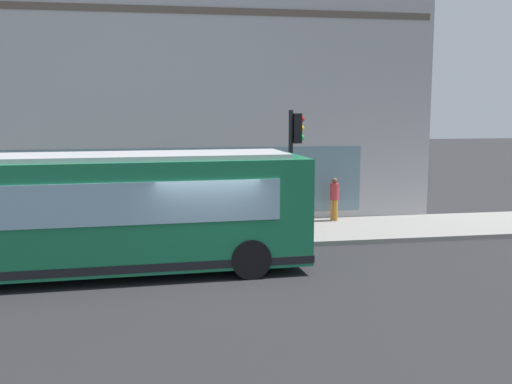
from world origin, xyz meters
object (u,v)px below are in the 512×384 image
object	(u,v)px
pedestrian_walking_along_curb	(69,213)
pedestrian_near_hydrant	(205,200)
fire_hydrant	(198,220)
pedestrian_by_light_pole	(224,201)
city_bus_nearside	(109,214)
newspaper_vending_box	(300,210)
traffic_light_near_corner	(295,150)
pedestrian_near_building_entrance	(334,196)

from	to	relation	value
pedestrian_walking_along_curb	pedestrian_near_hydrant	size ratio (longest dim) A/B	1.04
fire_hydrant	pedestrian_by_light_pole	distance (m)	1.07
city_bus_nearside	newspaper_vending_box	size ratio (longest dim) A/B	11.25
traffic_light_near_corner	fire_hydrant	xyz separation A→B (m)	(1.81, 2.82, -2.42)
city_bus_nearside	newspaper_vending_box	bearing A→B (deg)	-51.05
fire_hydrant	pedestrian_near_hydrant	bearing A→B (deg)	-20.69
pedestrian_near_building_entrance	pedestrian_by_light_pole	bearing A→B (deg)	104.79
city_bus_nearside	pedestrian_walking_along_curb	size ratio (longest dim) A/B	6.08
traffic_light_near_corner	city_bus_nearside	bearing A→B (deg)	114.45
city_bus_nearside	pedestrian_walking_along_curb	xyz separation A→B (m)	(2.95, 1.34, -0.45)
city_bus_nearside	pedestrian_walking_along_curb	distance (m)	3.27
traffic_light_near_corner	pedestrian_walking_along_curb	xyz separation A→B (m)	(0.49, 6.74, -1.82)
fire_hydrant	pedestrian_walking_along_curb	size ratio (longest dim) A/B	0.44
pedestrian_near_hydrant	newspaper_vending_box	size ratio (longest dim) A/B	1.78
pedestrian_near_hydrant	pedestrian_by_light_pole	xyz separation A→B (m)	(-0.89, -0.57, 0.07)
traffic_light_near_corner	pedestrian_near_building_entrance	world-z (taller)	traffic_light_near_corner
traffic_light_near_corner	pedestrian_by_light_pole	size ratio (longest dim) A/B	2.33
pedestrian_near_building_entrance	newspaper_vending_box	xyz separation A→B (m)	(-0.20, 1.31, -0.43)
pedestrian_near_hydrant	pedestrian_near_building_entrance	distance (m)	4.71
pedestrian_walking_along_curb	pedestrian_near_hydrant	xyz separation A→B (m)	(2.12, -4.22, -0.04)
traffic_light_near_corner	pedestrian_near_hydrant	world-z (taller)	traffic_light_near_corner
city_bus_nearside	traffic_light_near_corner	distance (m)	6.10
city_bus_nearside	fire_hydrant	bearing A→B (deg)	-31.14
traffic_light_near_corner	pedestrian_by_light_pole	world-z (taller)	traffic_light_near_corner
fire_hydrant	pedestrian_near_building_entrance	world-z (taller)	pedestrian_near_building_entrance
pedestrian_by_light_pole	fire_hydrant	bearing A→B (deg)	83.95
city_bus_nearside	traffic_light_near_corner	world-z (taller)	traffic_light_near_corner
pedestrian_walking_along_curb	pedestrian_by_light_pole	size ratio (longest dim) A/B	0.97
pedestrian_near_building_entrance	pedestrian_near_hydrant	bearing A→B (deg)	92.49
newspaper_vending_box	city_bus_nearside	bearing A→B (deg)	128.95
pedestrian_walking_along_curb	pedestrian_near_building_entrance	bearing A→B (deg)	-75.39
traffic_light_near_corner	newspaper_vending_box	bearing A→B (deg)	-18.44
city_bus_nearside	pedestrian_near_hydrant	world-z (taller)	city_bus_nearside
pedestrian_near_hydrant	fire_hydrant	bearing A→B (deg)	159.31
pedestrian_near_hydrant	newspaper_vending_box	distance (m)	3.43
traffic_light_near_corner	pedestrian_walking_along_curb	size ratio (longest dim) A/B	2.39
pedestrian_near_building_entrance	newspaper_vending_box	size ratio (longest dim) A/B	1.73
newspaper_vending_box	traffic_light_near_corner	bearing A→B (deg)	161.56
fire_hydrant	pedestrian_by_light_pole	bearing A→B (deg)	-96.05
traffic_light_near_corner	pedestrian_near_building_entrance	distance (m)	4.03
fire_hydrant	pedestrian_by_light_pole	xyz separation A→B (m)	(-0.09, -0.87, 0.62)
pedestrian_walking_along_curb	pedestrian_near_hydrant	bearing A→B (deg)	-63.30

